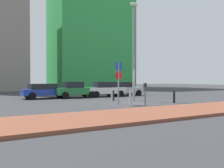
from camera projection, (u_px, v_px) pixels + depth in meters
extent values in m
plane|color=#38383A|center=(132.00, 102.00, 17.38)|extent=(120.00, 120.00, 0.00)
cube|color=brown|center=(188.00, 110.00, 12.46)|extent=(40.00, 3.67, 0.14)
cube|color=#1E389E|center=(47.00, 92.00, 21.22)|extent=(4.60, 2.08, 0.55)
cube|color=black|center=(43.00, 86.00, 21.01)|extent=(2.47, 1.78, 0.50)
cylinder|color=black|center=(59.00, 94.00, 22.79)|extent=(0.66, 0.27, 0.64)
cylinder|color=black|center=(66.00, 95.00, 21.32)|extent=(0.66, 0.27, 0.64)
cylinder|color=black|center=(28.00, 95.00, 21.14)|extent=(0.66, 0.27, 0.64)
cylinder|color=black|center=(32.00, 96.00, 19.67)|extent=(0.66, 0.27, 0.64)
cube|color=#237238|center=(76.00, 91.00, 21.98)|extent=(3.98, 1.88, 0.64)
cube|color=black|center=(72.00, 85.00, 21.81)|extent=(1.79, 1.66, 0.58)
cylinder|color=black|center=(85.00, 93.00, 23.41)|extent=(0.65, 0.24, 0.64)
cylinder|color=black|center=(92.00, 94.00, 21.92)|extent=(0.65, 0.24, 0.64)
cylinder|color=black|center=(59.00, 94.00, 22.06)|extent=(0.65, 0.24, 0.64)
cylinder|color=black|center=(65.00, 95.00, 20.57)|extent=(0.65, 0.24, 0.64)
cube|color=white|center=(105.00, 90.00, 23.42)|extent=(4.04, 2.04, 0.63)
cube|color=black|center=(103.00, 85.00, 23.31)|extent=(1.92, 1.76, 0.56)
cylinder|color=black|center=(113.00, 93.00, 24.79)|extent=(0.65, 0.26, 0.64)
cylinder|color=black|center=(121.00, 94.00, 23.17)|extent=(0.65, 0.26, 0.64)
cylinder|color=black|center=(90.00, 93.00, 23.68)|extent=(0.65, 0.26, 0.64)
cylinder|color=black|center=(96.00, 94.00, 22.06)|extent=(0.65, 0.26, 0.64)
cube|color=#B7BABF|center=(124.00, 90.00, 24.84)|extent=(3.97, 1.93, 0.61)
cube|color=black|center=(121.00, 85.00, 24.68)|extent=(2.13, 1.73, 0.56)
cylinder|color=black|center=(130.00, 92.00, 26.25)|extent=(0.65, 0.24, 0.64)
cylinder|color=black|center=(139.00, 93.00, 24.63)|extent=(0.65, 0.24, 0.64)
cylinder|color=black|center=(109.00, 93.00, 25.06)|extent=(0.65, 0.24, 0.64)
cylinder|color=black|center=(117.00, 93.00, 23.44)|extent=(0.65, 0.24, 0.64)
cylinder|color=gray|center=(118.00, 83.00, 15.84)|extent=(0.10, 0.10, 2.97)
cube|color=#1447B7|center=(118.00, 66.00, 15.82)|extent=(0.55, 0.12, 0.55)
cylinder|color=red|center=(118.00, 75.00, 15.83)|extent=(0.60, 0.12, 0.60)
cylinder|color=#4C4C51|center=(145.00, 96.00, 15.82)|extent=(0.08, 0.08, 1.22)
cube|color=black|center=(145.00, 85.00, 15.81)|extent=(0.18, 0.14, 0.28)
cylinder|color=gray|center=(134.00, 54.00, 18.30)|extent=(0.20, 0.20, 7.63)
ellipsoid|color=silver|center=(134.00, 4.00, 18.23)|extent=(0.70, 0.36, 0.30)
cylinder|color=#B7B7BC|center=(130.00, 98.00, 14.96)|extent=(0.15, 0.15, 1.07)
cylinder|color=black|center=(174.00, 97.00, 17.11)|extent=(0.16, 0.16, 0.88)
cylinder|color=#B7B7BC|center=(112.00, 95.00, 18.09)|extent=(0.13, 0.13, 1.07)
cylinder|color=black|center=(113.00, 95.00, 18.82)|extent=(0.18, 0.18, 0.86)
cube|color=green|center=(89.00, 24.00, 49.51)|extent=(15.79, 12.99, 27.70)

